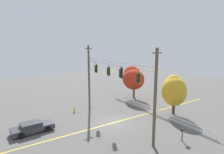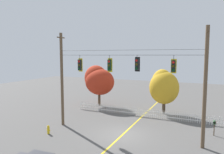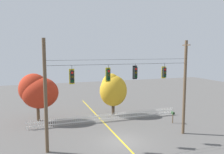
% 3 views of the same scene
% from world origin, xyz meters
% --- Properties ---
extents(ground, '(80.00, 80.00, 0.00)m').
position_xyz_m(ground, '(0.00, 0.00, 0.00)').
color(ground, '#565451').
extents(lane_centerline_stripe, '(0.16, 36.00, 0.01)m').
position_xyz_m(lane_centerline_stripe, '(0.00, 0.00, 0.00)').
color(lane_centerline_stripe, gold).
rests_on(lane_centerline_stripe, ground).
extents(signal_support_span, '(13.38, 1.10, 9.23)m').
position_xyz_m(signal_support_span, '(0.00, -0.00, 4.70)').
color(signal_support_span, brown).
rests_on(signal_support_span, ground).
extents(traffic_signal_eastbound_side, '(0.43, 0.38, 1.56)m').
position_xyz_m(traffic_signal_eastbound_side, '(-4.42, 0.01, 6.14)').
color(traffic_signal_eastbound_side, black).
extents(traffic_signal_southbound_primary, '(0.43, 0.38, 1.52)m').
position_xyz_m(traffic_signal_southbound_primary, '(-1.30, 0.01, 6.18)').
color(traffic_signal_southbound_primary, black).
extents(traffic_signal_westbound_side, '(0.43, 0.38, 1.38)m').
position_xyz_m(traffic_signal_westbound_side, '(1.25, 0.01, 6.30)').
color(traffic_signal_westbound_side, black).
extents(traffic_signal_northbound_primary, '(0.43, 0.38, 1.42)m').
position_xyz_m(traffic_signal_northbound_primary, '(4.22, 0.01, 6.21)').
color(traffic_signal_northbound_primary, black).
extents(white_picket_fence, '(17.74, 0.06, 0.97)m').
position_xyz_m(white_picket_fence, '(0.46, 6.09, 0.49)').
color(white_picket_fence, white).
rests_on(white_picket_fence, ground).
extents(autumn_maple_near_fence, '(4.44, 3.40, 5.65)m').
position_xyz_m(autumn_maple_near_fence, '(-7.08, 8.67, 3.58)').
color(autumn_maple_near_fence, brown).
rests_on(autumn_maple_near_fence, ground).
extents(autumn_maple_mid, '(3.51, 2.90, 5.39)m').
position_xyz_m(autumn_maple_mid, '(1.94, 8.30, 3.32)').
color(autumn_maple_mid, '#473828').
rests_on(autumn_maple_mid, ground).
extents(parked_car, '(2.05, 4.42, 1.15)m').
position_xyz_m(parked_car, '(-2.84, -8.86, 0.60)').
color(parked_car, '#38383D').
rests_on(parked_car, ground).
extents(fire_hydrant, '(0.38, 0.22, 0.80)m').
position_xyz_m(fire_hydrant, '(-6.17, -2.60, 0.39)').
color(fire_hydrant, gold).
rests_on(fire_hydrant, ground).
extents(roadside_mailbox, '(0.25, 0.44, 1.36)m').
position_xyz_m(roadside_mailbox, '(7.41, 3.11, 1.11)').
color(roadside_mailbox, brown).
rests_on(roadside_mailbox, ground).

